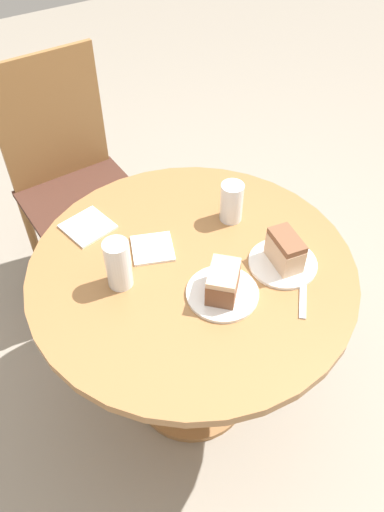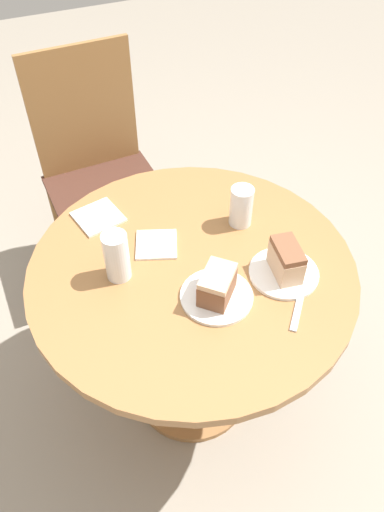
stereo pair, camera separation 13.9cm
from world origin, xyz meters
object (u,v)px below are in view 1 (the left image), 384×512
object	(u,v)px
chair	(73,180)
plate_near	(283,263)
cake_slice_near	(285,250)
glass_water	(231,204)
plate_far	(222,293)
cake_slice_far	(223,282)
glass_lemonade	(119,267)

from	to	relation	value
chair	plate_near	xyz separation A→B (m)	(0.28, -0.94, 0.20)
cake_slice_near	glass_water	distance (m)	0.24
plate_near	glass_water	xyz separation A→B (m)	(-0.01, 0.24, 0.05)
plate_near	plate_far	distance (m)	0.21
cake_slice_near	glass_water	xyz separation A→B (m)	(-0.01, 0.24, -0.00)
cake_slice_far	glass_water	distance (m)	0.31
plate_far	cake_slice_near	xyz separation A→B (m)	(0.21, 0.00, 0.05)
chair	cake_slice_near	xyz separation A→B (m)	(0.28, -0.94, 0.26)
cake_slice_far	glass_lemonade	size ratio (longest dim) A/B	0.88
cake_slice_near	cake_slice_far	bearing A→B (deg)	-179.85
cake_slice_far	plate_far	bearing A→B (deg)	0.00
chair	plate_far	size ratio (longest dim) A/B	4.99
plate_near	plate_far	bearing A→B (deg)	-179.85
plate_far	cake_slice_far	size ratio (longest dim) A/B	1.48
plate_far	glass_lemonade	bearing A→B (deg)	139.56
glass_lemonade	chair	bearing A→B (deg)	79.69
cake_slice_near	cake_slice_far	world-z (taller)	cake_slice_near
glass_water	cake_slice_near	bearing A→B (deg)	-86.94
chair	plate_near	distance (m)	1.01
glass_water	plate_far	bearing A→B (deg)	-129.07
glass_lemonade	plate_near	bearing A→B (deg)	-23.27
glass_lemonade	glass_water	bearing A→B (deg)	8.19
glass_lemonade	glass_water	world-z (taller)	glass_lemonade
chair	cake_slice_far	bearing A→B (deg)	-87.26
plate_near	glass_lemonade	size ratio (longest dim) A/B	1.29
plate_far	glass_lemonade	distance (m)	0.29
plate_near	glass_lemonade	world-z (taller)	glass_lemonade
plate_far	glass_lemonade	size ratio (longest dim) A/B	1.30
plate_far	cake_slice_far	world-z (taller)	cake_slice_far
chair	glass_water	bearing A→B (deg)	-70.69
cake_slice_near	glass_lemonade	size ratio (longest dim) A/B	0.82
plate_near	glass_water	bearing A→B (deg)	93.06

